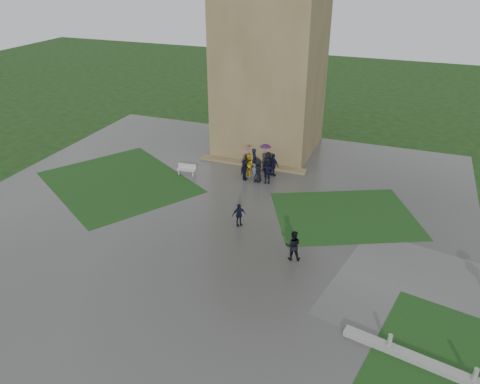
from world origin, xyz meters
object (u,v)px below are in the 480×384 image
(pedestrian_mid, at_px, (239,215))
(bench, at_px, (187,169))
(tower, at_px, (272,44))
(pedestrian_near, at_px, (293,245))

(pedestrian_mid, bearing_deg, bench, 93.87)
(tower, distance_m, pedestrian_near, 19.15)
(tower, relative_size, pedestrian_near, 9.89)
(tower, height_order, pedestrian_mid, tower)
(bench, bearing_deg, pedestrian_near, -42.14)
(tower, distance_m, pedestrian_mid, 16.15)
(bench, bearing_deg, pedestrian_mid, -46.24)
(bench, height_order, pedestrian_near, pedestrian_near)
(pedestrian_near, bearing_deg, pedestrian_mid, -45.17)
(tower, height_order, bench, tower)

